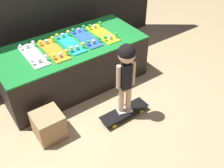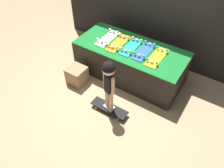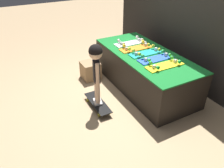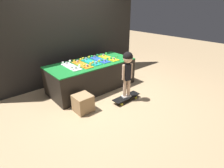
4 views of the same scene
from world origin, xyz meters
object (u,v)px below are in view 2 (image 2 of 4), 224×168
(skateboard_white_on_rack, at_px, (108,38))
(skateboard_orange_on_rack, at_px, (118,43))
(child, at_px, (109,78))
(skateboard_yellow_on_rack, at_px, (157,57))
(storage_box, at_px, (77,75))
(skateboard_teal_on_rack, at_px, (131,47))
(skateboard_on_floor, at_px, (109,108))
(skateboard_blue_on_rack, at_px, (144,51))

(skateboard_white_on_rack, height_order, skateboard_orange_on_rack, same)
(child, bearing_deg, skateboard_yellow_on_rack, 85.40)
(skateboard_yellow_on_rack, distance_m, child, 1.03)
(skateboard_white_on_rack, height_order, skateboard_yellow_on_rack, same)
(child, distance_m, storage_box, 1.11)
(skateboard_teal_on_rack, distance_m, skateboard_yellow_on_rack, 0.51)
(skateboard_yellow_on_rack, xyz_separation_m, storage_box, (-1.23, -0.70, -0.50))
(skateboard_teal_on_rack, relative_size, storage_box, 1.83)
(skateboard_white_on_rack, xyz_separation_m, skateboard_teal_on_rack, (0.51, -0.00, 0.00))
(skateboard_white_on_rack, xyz_separation_m, skateboard_on_floor, (0.68, -1.00, -0.59))
(skateboard_teal_on_rack, bearing_deg, skateboard_yellow_on_rack, -2.88)
(skateboard_teal_on_rack, distance_m, child, 1.01)
(skateboard_yellow_on_rack, height_order, child, child)
(skateboard_on_floor, distance_m, storage_box, 0.94)
(skateboard_teal_on_rack, height_order, skateboard_blue_on_rack, same)
(skateboard_white_on_rack, relative_size, skateboard_blue_on_rack, 1.00)
(skateboard_orange_on_rack, relative_size, child, 0.63)
(skateboard_blue_on_rack, bearing_deg, skateboard_yellow_on_rack, -7.33)
(skateboard_white_on_rack, height_order, storage_box, skateboard_white_on_rack)
(skateboard_yellow_on_rack, relative_size, skateboard_on_floor, 0.93)
(skateboard_yellow_on_rack, distance_m, storage_box, 1.50)
(skateboard_orange_on_rack, bearing_deg, child, -65.83)
(skateboard_orange_on_rack, xyz_separation_m, skateboard_blue_on_rack, (0.51, 0.04, 0.00))
(skateboard_orange_on_rack, distance_m, skateboard_on_floor, 1.21)
(storage_box, bearing_deg, skateboard_white_on_rack, 73.92)
(skateboard_orange_on_rack, relative_size, skateboard_blue_on_rack, 1.00)
(skateboard_orange_on_rack, distance_m, child, 1.06)
(skateboard_orange_on_rack, xyz_separation_m, child, (0.43, -0.96, 0.10))
(skateboard_orange_on_rack, distance_m, skateboard_yellow_on_rack, 0.76)
(skateboard_orange_on_rack, height_order, child, child)
(skateboard_yellow_on_rack, relative_size, storage_box, 1.83)
(skateboard_orange_on_rack, xyz_separation_m, skateboard_on_floor, (0.43, -0.96, -0.59))
(skateboard_yellow_on_rack, height_order, skateboard_on_floor, skateboard_yellow_on_rack)
(skateboard_orange_on_rack, xyz_separation_m, storage_box, (-0.47, -0.70, -0.50))
(skateboard_white_on_rack, relative_size, child, 0.63)
(skateboard_orange_on_rack, bearing_deg, skateboard_white_on_rack, 171.85)
(skateboard_on_floor, bearing_deg, skateboard_blue_on_rack, 85.67)
(skateboard_yellow_on_rack, height_order, storage_box, skateboard_yellow_on_rack)
(storage_box, bearing_deg, skateboard_yellow_on_rack, 29.91)
(child, bearing_deg, storage_box, 177.89)
(skateboard_orange_on_rack, relative_size, skateboard_yellow_on_rack, 1.00)
(child, bearing_deg, skateboard_white_on_rack, 138.67)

